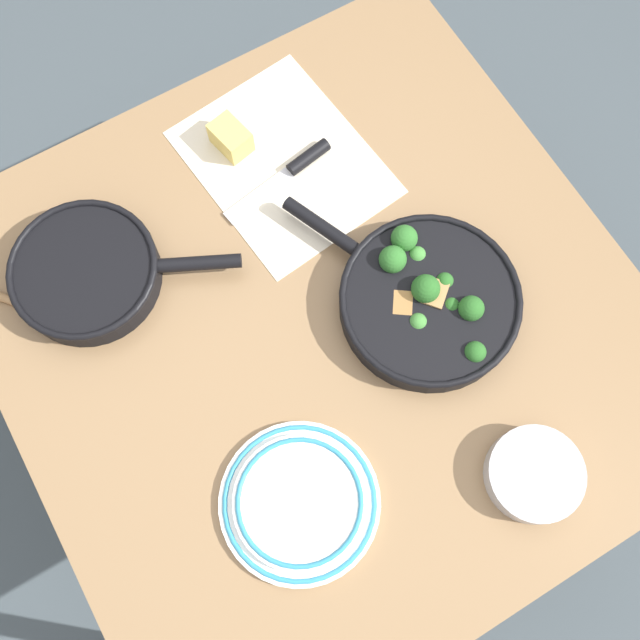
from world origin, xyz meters
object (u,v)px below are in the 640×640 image
at_px(grater_knife, 293,170).
at_px(skillet_eggs, 88,273).
at_px(wooden_spoon, 5,298).
at_px(cheese_block, 231,138).
at_px(prep_bowl_steel, 534,474).
at_px(skillet_broccoli, 427,299).
at_px(dinner_plate_stack, 300,502).

bearing_deg(grater_knife, skillet_eggs, -9.10).
distance_m(skillet_eggs, wooden_spoon, 0.15).
xyz_separation_m(cheese_block, prep_bowl_steel, (0.76, 0.12, -0.01)).
relative_size(skillet_broccoli, wooden_spoon, 1.35).
distance_m(dinner_plate_stack, prep_bowl_steel, 0.36).
height_order(skillet_broccoli, cheese_block, skillet_broccoli).
height_order(skillet_broccoli, prep_bowl_steel, skillet_broccoli).
bearing_deg(wooden_spoon, cheese_block, 57.67).
relative_size(skillet_eggs, dinner_plate_stack, 1.45).
relative_size(skillet_broccoli, prep_bowl_steel, 2.88).
xyz_separation_m(grater_knife, prep_bowl_steel, (0.65, 0.06, 0.01)).
relative_size(skillet_eggs, prep_bowl_steel, 2.44).
height_order(skillet_broccoli, grater_knife, skillet_broccoli).
bearing_deg(dinner_plate_stack, skillet_eggs, -166.60).
xyz_separation_m(skillet_eggs, cheese_block, (-0.11, 0.33, -0.00)).
bearing_deg(skillet_broccoli, grater_knife, -11.07).
xyz_separation_m(skillet_broccoli, cheese_block, (-0.43, -0.14, -0.00)).
xyz_separation_m(skillet_eggs, grater_knife, (-0.00, 0.40, -0.02)).
distance_m(skillet_eggs, prep_bowl_steel, 0.79).
distance_m(skillet_eggs, grater_knife, 0.40).
bearing_deg(grater_knife, prep_bowl_steel, 85.28).
distance_m(skillet_broccoli, skillet_eggs, 0.57).
bearing_deg(cheese_block, skillet_broccoli, 17.45).
distance_m(grater_knife, dinner_plate_stack, 0.58).
bearing_deg(grater_knife, wooden_spoon, -13.37).
bearing_deg(wooden_spoon, grater_knife, 45.77).
bearing_deg(cheese_block, wooden_spoon, -81.79).
distance_m(cheese_block, dinner_plate_stack, 0.64).
distance_m(wooden_spoon, prep_bowl_steel, 0.91).
bearing_deg(grater_knife, dinner_plate_stack, 51.65).
bearing_deg(dinner_plate_stack, skillet_broccoli, 116.89).
relative_size(skillet_broccoli, skillet_eggs, 1.18).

